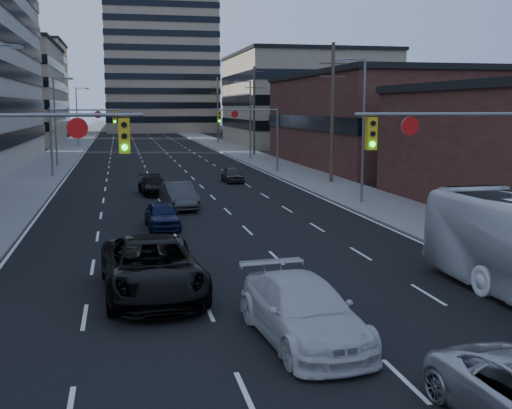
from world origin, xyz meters
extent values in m
plane|color=black|center=(0.00, 0.00, 0.00)|extent=(400.00, 400.00, 0.00)
cube|color=black|center=(0.00, 130.00, 0.01)|extent=(18.00, 300.00, 0.02)
cube|color=slate|center=(-11.50, 130.00, 0.07)|extent=(5.00, 300.00, 0.15)
cube|color=slate|center=(11.50, 130.00, 0.07)|extent=(5.00, 300.00, 0.15)
cube|color=#472119|center=(24.00, 50.00, 4.50)|extent=(20.00, 30.00, 9.00)
cube|color=gray|center=(25.00, 88.00, 7.00)|extent=(22.00, 28.00, 14.00)
cube|color=gray|center=(6.00, 150.00, 29.00)|extent=(26.00, 26.00, 58.00)
cube|color=#ADA089|center=(-28.00, 140.00, 10.00)|extent=(24.00, 24.00, 20.00)
cube|color=gray|center=(32.00, 130.00, 6.00)|extent=(22.00, 22.00, 12.00)
cylinder|color=slate|center=(-6.75, 8.00, 5.80)|extent=(6.50, 0.12, 0.12)
cube|color=gold|center=(-4.10, 8.00, 5.15)|extent=(0.35, 0.28, 1.10)
cylinder|color=black|center=(-4.10, 7.84, 5.50)|extent=(0.18, 0.06, 0.18)
cylinder|color=black|center=(-4.10, 7.84, 5.15)|extent=(0.18, 0.06, 0.18)
cylinder|color=#0CE526|center=(-4.10, 7.84, 4.80)|extent=(0.18, 0.06, 0.18)
cylinder|color=white|center=(-5.50, 7.97, 5.40)|extent=(0.64, 0.06, 0.64)
cylinder|color=slate|center=(6.75, 8.00, 5.80)|extent=(6.50, 0.12, 0.12)
cube|color=gold|center=(4.10, 8.00, 5.15)|extent=(0.35, 0.28, 1.10)
cylinder|color=black|center=(4.10, 7.84, 5.50)|extent=(0.18, 0.06, 0.18)
cylinder|color=black|center=(4.10, 7.84, 5.15)|extent=(0.18, 0.06, 0.18)
cylinder|color=#0CE526|center=(4.10, 7.84, 4.80)|extent=(0.18, 0.06, 0.18)
cylinder|color=white|center=(5.50, 7.97, 5.40)|extent=(0.64, 0.06, 0.64)
cylinder|color=slate|center=(-10.00, 45.00, 3.00)|extent=(0.18, 0.18, 6.00)
cylinder|color=slate|center=(-7.00, 45.00, 5.80)|extent=(6.00, 0.12, 0.12)
cube|color=gold|center=(-4.60, 45.00, 5.15)|extent=(0.35, 0.28, 1.10)
cylinder|color=black|center=(-4.60, 44.84, 5.50)|extent=(0.18, 0.06, 0.18)
cylinder|color=black|center=(-4.60, 44.84, 5.15)|extent=(0.18, 0.06, 0.18)
cylinder|color=#0CE526|center=(-4.60, 44.84, 4.80)|extent=(0.18, 0.06, 0.18)
cylinder|color=white|center=(-6.00, 44.97, 5.40)|extent=(0.64, 0.06, 0.64)
cylinder|color=slate|center=(10.00, 45.00, 3.00)|extent=(0.18, 0.18, 6.00)
cylinder|color=slate|center=(7.00, 45.00, 5.80)|extent=(6.00, 0.12, 0.12)
cube|color=gold|center=(4.60, 45.00, 5.15)|extent=(0.35, 0.28, 1.10)
cylinder|color=black|center=(4.60, 44.84, 5.50)|extent=(0.18, 0.06, 0.18)
cylinder|color=black|center=(4.60, 44.84, 5.15)|extent=(0.18, 0.06, 0.18)
cylinder|color=#0CE526|center=(4.60, 44.84, 4.80)|extent=(0.18, 0.06, 0.18)
cylinder|color=white|center=(6.00, 44.97, 5.40)|extent=(0.64, 0.06, 0.64)
cylinder|color=#4C3D2D|center=(12.20, 36.00, 5.50)|extent=(0.28, 0.28, 11.00)
cube|color=#4C3D2D|center=(12.20, 36.00, 10.40)|extent=(2.20, 0.10, 0.10)
cube|color=#4C3D2D|center=(12.20, 36.00, 9.40)|extent=(2.20, 0.10, 0.10)
cube|color=#4C3D2D|center=(12.20, 36.00, 8.40)|extent=(2.20, 0.10, 0.10)
cylinder|color=#4C3D2D|center=(12.20, 66.00, 5.50)|extent=(0.28, 0.28, 11.00)
cube|color=#4C3D2D|center=(12.20, 66.00, 10.40)|extent=(2.20, 0.10, 0.10)
cube|color=#4C3D2D|center=(12.20, 66.00, 9.40)|extent=(2.20, 0.10, 0.10)
cube|color=#4C3D2D|center=(12.20, 66.00, 8.40)|extent=(2.20, 0.10, 0.10)
cylinder|color=#4C3D2D|center=(12.20, 96.00, 5.50)|extent=(0.28, 0.28, 11.00)
cube|color=#4C3D2D|center=(12.20, 96.00, 10.40)|extent=(2.20, 0.10, 0.10)
cube|color=#4C3D2D|center=(12.20, 96.00, 9.40)|extent=(2.20, 0.10, 0.10)
cube|color=#4C3D2D|center=(12.20, 96.00, 8.40)|extent=(2.20, 0.10, 0.10)
cube|color=slate|center=(-8.80, 20.00, 8.82)|extent=(0.50, 0.22, 0.14)
cylinder|color=slate|center=(-10.50, 55.00, 4.50)|extent=(0.16, 0.16, 9.00)
cylinder|color=slate|center=(-9.60, 55.00, 8.90)|extent=(1.80, 0.10, 0.10)
cube|color=slate|center=(-8.80, 55.00, 8.82)|extent=(0.50, 0.22, 0.14)
cylinder|color=slate|center=(-10.50, 90.00, 4.50)|extent=(0.16, 0.16, 9.00)
cylinder|color=slate|center=(-9.60, 90.00, 8.90)|extent=(1.80, 0.10, 0.10)
cube|color=slate|center=(-8.80, 90.00, 8.82)|extent=(0.50, 0.22, 0.14)
cylinder|color=slate|center=(10.50, 25.00, 4.50)|extent=(0.16, 0.16, 9.00)
cylinder|color=slate|center=(9.60, 25.00, 8.90)|extent=(1.80, 0.10, 0.10)
cube|color=slate|center=(8.80, 25.00, 8.82)|extent=(0.50, 0.22, 0.14)
cylinder|color=slate|center=(10.50, 60.00, 4.50)|extent=(0.16, 0.16, 9.00)
cylinder|color=slate|center=(9.60, 60.00, 8.90)|extent=(1.80, 0.10, 0.10)
cube|color=slate|center=(8.80, 60.00, 8.82)|extent=(0.50, 0.22, 0.14)
imported|color=black|center=(-3.36, 7.84, 0.92)|extent=(3.41, 6.77, 1.84)
imported|color=silver|center=(0.27, 2.89, 0.81)|extent=(2.75, 5.75, 1.62)
imported|color=#0D1635|center=(-2.27, 19.53, 0.67)|extent=(1.74, 3.97, 1.33)
imported|color=#343537|center=(-0.87, 25.69, 0.79)|extent=(2.12, 4.90, 1.57)
imported|color=black|center=(-2.00, 32.25, 0.64)|extent=(2.27, 4.58, 1.28)
imported|color=#303032|center=(4.64, 38.44, 0.63)|extent=(1.53, 3.70, 1.25)
camera|label=1|loc=(-4.25, -12.52, 6.04)|focal=45.00mm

